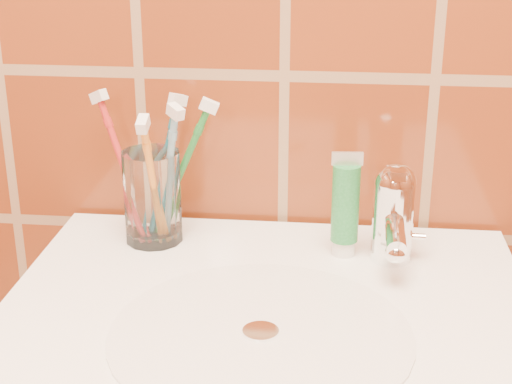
# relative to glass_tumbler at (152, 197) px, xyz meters

# --- Properties ---
(glass_tumbler) EXTENTS (0.08, 0.08, 0.11)m
(glass_tumbler) POSITION_rel_glass_tumbler_xyz_m (0.00, 0.00, 0.00)
(glass_tumbler) COLOR white
(glass_tumbler) RESTS_ON pedestal_sink
(toothpaste_tube) EXTENTS (0.04, 0.03, 0.13)m
(toothpaste_tube) POSITION_rel_glass_tumbler_xyz_m (0.23, -0.02, 0.00)
(toothpaste_tube) COLOR white
(toothpaste_tube) RESTS_ON pedestal_sink
(faucet) EXTENTS (0.05, 0.11, 0.12)m
(faucet) POSITION_rel_glass_tumbler_xyz_m (0.29, -0.03, 0.01)
(faucet) COLOR white
(faucet) RESTS_ON pedestal_sink
(toothbrush_0) EXTENTS (0.02, 0.15, 0.20)m
(toothbrush_0) POSITION_rel_glass_tumbler_xyz_m (0.01, -0.03, 0.03)
(toothbrush_0) COLOR orange
(toothbrush_0) RESTS_ON glass_tumbler
(toothbrush_1) EXTENTS (0.11, 0.11, 0.19)m
(toothbrush_1) POSITION_rel_glass_tumbler_xyz_m (0.02, -0.01, 0.03)
(toothbrush_1) COLOR #6DA4C1
(toothbrush_1) RESTS_ON glass_tumbler
(toothbrush_2) EXTENTS (0.16, 0.14, 0.20)m
(toothbrush_2) POSITION_rel_glass_tumbler_xyz_m (-0.04, 0.01, 0.03)
(toothbrush_2) COLOR #AA2425
(toothbrush_2) RESTS_ON glass_tumbler
(toothbrush_3) EXTENTS (0.12, 0.12, 0.19)m
(toothbrush_3) POSITION_rel_glass_tumbler_xyz_m (0.01, 0.03, 0.03)
(toothbrush_3) COLOR #0B4E62
(toothbrush_3) RESTS_ON glass_tumbler
(toothbrush_4) EXTENTS (0.11, 0.11, 0.18)m
(toothbrush_4) POSITION_rel_glass_tumbler_xyz_m (0.03, 0.01, 0.03)
(toothbrush_4) COLOR #1E712C
(toothbrush_4) RESTS_ON glass_tumbler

